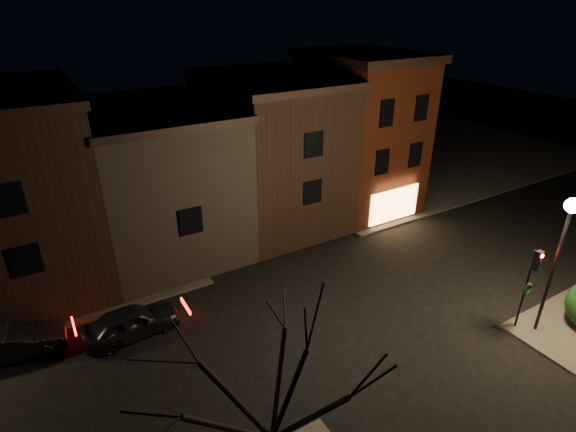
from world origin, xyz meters
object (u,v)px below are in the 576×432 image
at_px(street_lamp_near, 565,231).
at_px(parked_car_b, 12,344).
at_px(bare_tree_left, 271,378).
at_px(parked_car_a, 131,322).
at_px(traffic_signal, 531,278).

bearing_deg(street_lamp_near, parked_car_b, 153.40).
relative_size(bare_tree_left, parked_car_a, 1.79).
bearing_deg(parked_car_b, bare_tree_left, -147.03).
bearing_deg(bare_tree_left, traffic_signal, 6.26).
bearing_deg(traffic_signal, parked_car_a, 150.51).
bearing_deg(bare_tree_left, street_lamp_near, 4.03).
bearing_deg(bare_tree_left, parked_car_b, 119.18).
distance_m(traffic_signal, bare_tree_left, 13.93).
distance_m(traffic_signal, parked_car_a, 17.63).
bearing_deg(parked_car_b, traffic_signal, -112.37).
height_order(bare_tree_left, parked_car_b, bare_tree_left).
xyz_separation_m(street_lamp_near, parked_car_a, (-15.84, 9.11, -4.47)).
xyz_separation_m(traffic_signal, bare_tree_left, (-13.60, -1.49, 2.63)).
relative_size(traffic_signal, parked_car_b, 0.97).
distance_m(bare_tree_left, parked_car_a, 11.28).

